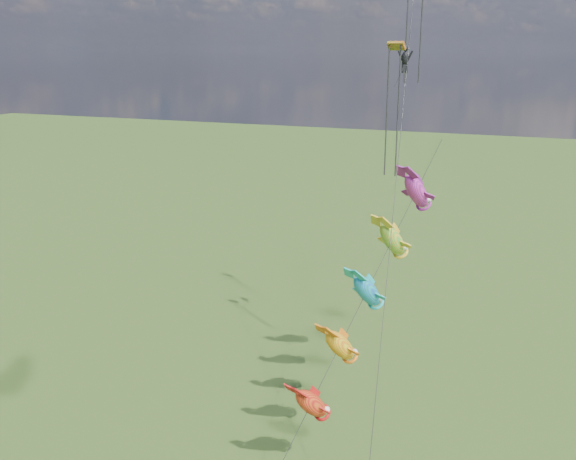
% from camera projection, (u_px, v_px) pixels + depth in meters
% --- Properties ---
extents(fish_windsock_rig, '(5.37, 15.12, 16.07)m').
position_uv_depth(fish_windsock_rig, '(367.00, 291.00, 32.54)').
color(fish_windsock_rig, brown).
rests_on(fish_windsock_rig, ground).
extents(parafoil_rig, '(3.26, 17.33, 27.56)m').
position_uv_depth(parafoil_rig, '(405.00, 58.00, 34.94)').
color(parafoil_rig, brown).
rests_on(parafoil_rig, ground).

